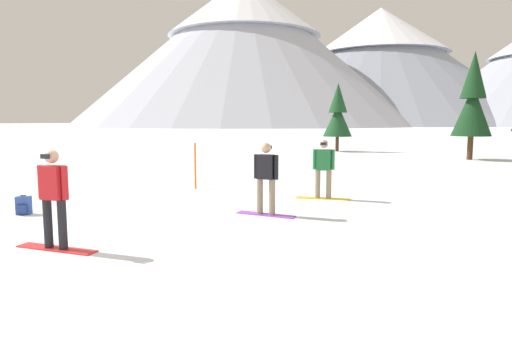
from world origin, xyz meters
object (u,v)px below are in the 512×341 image
Objects in this scene: backpack_blue at (24,206)px; pine_tree_slender at (473,101)px; snowboarder_background at (324,168)px; pine_tree_short at (338,114)px; trail_marker_pole at (195,166)px; snowboarder_foreground at (54,197)px; snowboarder_midground at (266,177)px.

pine_tree_slender reaches higher than backpack_blue.
pine_tree_short is (-5.07, 19.55, 1.85)m from snowboarder_background.
trail_marker_pole is (1.46, 5.17, 0.55)m from backpack_blue.
snowboarder_foreground is at bearing -111.45° from snowboarder_background.
snowboarder_midground is 3.68× the size of backpack_blue.
pine_tree_slender is at bearing 65.69° from backpack_blue.
backpack_blue is 5.40m from trail_marker_pole.
pine_tree_short reaches higher than backpack_blue.
snowboarder_background is 20.28m from pine_tree_short.
pine_tree_short is at bearing 159.32° from pine_tree_slender.
snowboarder_midground is 0.34× the size of pine_tree_short.
pine_tree_slender is (8.90, -3.36, 0.65)m from pine_tree_short.
pine_tree_slender reaches higher than snowboarder_midground.
snowboarder_foreground is 0.28× the size of pine_tree_slender.
snowboarder_background is at bearing 41.87° from backpack_blue.
snowboarder_foreground reaches higher than trail_marker_pole.
snowboarder_foreground is 0.35× the size of pine_tree_short.
snowboarder_midground is at bearing -103.09° from pine_tree_slender.
snowboarder_foreground is at bearing -117.19° from snowboarder_midground.
pine_tree_short reaches higher than trail_marker_pole.
pine_tree_slender reaches higher than trail_marker_pole.
pine_tree_short reaches higher than snowboarder_background.
backpack_blue is at bearing -105.81° from trail_marker_pole.
snowboarder_midground is 0.28× the size of pine_tree_slender.
backpack_blue is at bearing -114.31° from pine_tree_slender.
pine_tree_short is (-4.50, 22.27, 1.83)m from snowboarder_midground.
trail_marker_pole is at bearing -116.81° from pine_tree_slender.
pine_tree_short is at bearing 91.96° from trail_marker_pole.
snowboarder_background is at bearing 1.01° from trail_marker_pole.
snowboarder_background is 3.64× the size of backpack_blue.
pine_tree_short is 0.81× the size of pine_tree_slender.
trail_marker_pole is (-4.39, -0.08, -0.14)m from snowboarder_background.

